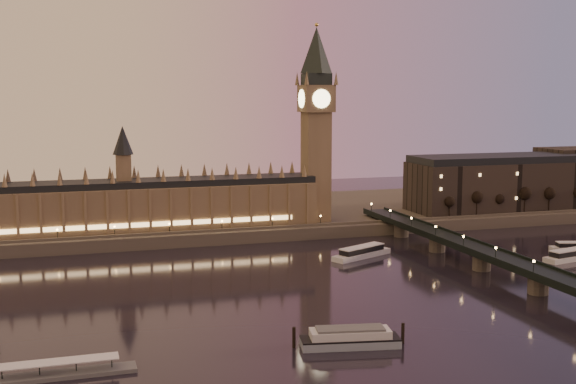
% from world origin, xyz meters
% --- Properties ---
extents(ground, '(700.00, 700.00, 0.00)m').
position_xyz_m(ground, '(0.00, 0.00, 0.00)').
color(ground, black).
rests_on(ground, ground).
extents(far_embankment, '(560.00, 130.00, 6.00)m').
position_xyz_m(far_embankment, '(30.00, 165.00, 3.00)').
color(far_embankment, '#423D35').
rests_on(far_embankment, ground).
extents(palace_of_westminster, '(180.00, 26.62, 52.00)m').
position_xyz_m(palace_of_westminster, '(-40.12, 120.99, 21.71)').
color(palace_of_westminster, brown).
rests_on(palace_of_westminster, ground).
extents(big_ben, '(17.68, 17.68, 104.00)m').
position_xyz_m(big_ben, '(53.99, 120.99, 63.95)').
color(big_ben, brown).
rests_on(big_ben, ground).
extents(westminster_bridge, '(13.20, 260.00, 15.30)m').
position_xyz_m(westminster_bridge, '(91.61, 0.00, 5.52)').
color(westminster_bridge, black).
rests_on(westminster_bridge, ground).
extents(city_block, '(155.00, 45.00, 34.00)m').
position_xyz_m(city_block, '(194.94, 130.93, 22.24)').
color(city_block, black).
rests_on(city_block, ground).
extents(bare_tree_0, '(6.29, 6.29, 12.79)m').
position_xyz_m(bare_tree_0, '(128.34, 109.00, 15.55)').
color(bare_tree_0, black).
rests_on(bare_tree_0, ground).
extents(bare_tree_1, '(6.29, 6.29, 12.79)m').
position_xyz_m(bare_tree_1, '(144.70, 109.00, 15.55)').
color(bare_tree_1, black).
rests_on(bare_tree_1, ground).
extents(bare_tree_2, '(6.29, 6.29, 12.79)m').
position_xyz_m(bare_tree_2, '(161.06, 109.00, 15.55)').
color(bare_tree_2, black).
rests_on(bare_tree_2, ground).
extents(bare_tree_3, '(6.29, 6.29, 12.79)m').
position_xyz_m(bare_tree_3, '(177.41, 109.00, 15.55)').
color(bare_tree_3, black).
rests_on(bare_tree_3, ground).
extents(bare_tree_4, '(6.29, 6.29, 12.79)m').
position_xyz_m(bare_tree_4, '(193.77, 109.00, 15.55)').
color(bare_tree_4, black).
rests_on(bare_tree_4, ground).
extents(bare_tree_5, '(6.29, 6.29, 12.79)m').
position_xyz_m(bare_tree_5, '(210.13, 109.00, 15.55)').
color(bare_tree_5, black).
rests_on(bare_tree_5, ground).
extents(cruise_boat_a, '(32.24, 20.41, 5.19)m').
position_xyz_m(cruise_boat_a, '(53.48, 56.21, 2.28)').
color(cruise_boat_a, silver).
rests_on(cruise_boat_a, ground).
extents(cruise_boat_b, '(23.99, 12.20, 4.30)m').
position_xyz_m(cruise_boat_b, '(155.22, 39.33, 1.89)').
color(cruise_boat_b, silver).
rests_on(cruise_boat_b, ground).
extents(cruise_boat_c, '(26.03, 11.97, 5.03)m').
position_xyz_m(cruise_boat_c, '(138.56, 23.30, 2.22)').
color(cruise_boat_c, silver).
rests_on(cruise_boat_c, ground).
extents(moored_barge, '(32.84, 13.20, 6.12)m').
position_xyz_m(moored_barge, '(4.56, -51.09, 2.58)').
color(moored_barge, '#8697AB').
rests_on(moored_barge, ground).
extents(pontoon_pier, '(38.15, 6.36, 10.17)m').
position_xyz_m(pontoon_pier, '(-75.94, -50.08, 1.10)').
color(pontoon_pier, '#595B5E').
rests_on(pontoon_pier, ground).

